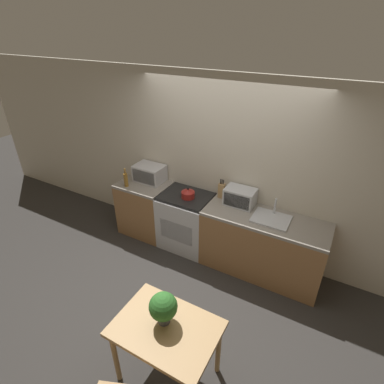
{
  "coord_description": "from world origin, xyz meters",
  "views": [
    {
      "loc": [
        1.49,
        -2.6,
        3.12
      ],
      "look_at": [
        -0.27,
        0.57,
        1.05
      ],
      "focal_mm": 28.0,
      "sensor_mm": 36.0,
      "label": 1
    }
  ],
  "objects_px": {
    "stove_range": "(186,221)",
    "dining_table": "(166,334)",
    "bottle": "(126,180)",
    "kettle": "(188,193)",
    "toaster_oven": "(240,197)",
    "microwave": "(149,173)"
  },
  "relations": [
    {
      "from": "bottle",
      "to": "dining_table",
      "type": "bearing_deg",
      "value": -42.65
    },
    {
      "from": "bottle",
      "to": "dining_table",
      "type": "height_order",
      "value": "bottle"
    },
    {
      "from": "stove_range",
      "to": "microwave",
      "type": "height_order",
      "value": "microwave"
    },
    {
      "from": "dining_table",
      "to": "toaster_oven",
      "type": "bearing_deg",
      "value": 92.73
    },
    {
      "from": "stove_range",
      "to": "microwave",
      "type": "distance_m",
      "value": 0.95
    },
    {
      "from": "stove_range",
      "to": "kettle",
      "type": "distance_m",
      "value": 0.52
    },
    {
      "from": "toaster_oven",
      "to": "dining_table",
      "type": "distance_m",
      "value": 2.06
    },
    {
      "from": "microwave",
      "to": "dining_table",
      "type": "height_order",
      "value": "microwave"
    },
    {
      "from": "bottle",
      "to": "toaster_oven",
      "type": "height_order",
      "value": "bottle"
    },
    {
      "from": "kettle",
      "to": "microwave",
      "type": "bearing_deg",
      "value": 168.68
    },
    {
      "from": "stove_range",
      "to": "dining_table",
      "type": "xyz_separation_m",
      "value": [
        0.87,
        -1.87,
        0.19
      ]
    },
    {
      "from": "bottle",
      "to": "dining_table",
      "type": "relative_size",
      "value": 0.32
    },
    {
      "from": "kettle",
      "to": "microwave",
      "type": "height_order",
      "value": "microwave"
    },
    {
      "from": "kettle",
      "to": "bottle",
      "type": "relative_size",
      "value": 0.65
    },
    {
      "from": "stove_range",
      "to": "microwave",
      "type": "xyz_separation_m",
      "value": [
        -0.74,
        0.12,
        0.58
      ]
    },
    {
      "from": "bottle",
      "to": "kettle",
      "type": "bearing_deg",
      "value": 9.29
    },
    {
      "from": "microwave",
      "to": "toaster_oven",
      "type": "bearing_deg",
      "value": 0.94
    },
    {
      "from": "toaster_oven",
      "to": "bottle",
      "type": "bearing_deg",
      "value": -168.59
    },
    {
      "from": "stove_range",
      "to": "bottle",
      "type": "xyz_separation_m",
      "value": [
        -0.95,
        -0.2,
        0.57
      ]
    },
    {
      "from": "microwave",
      "to": "bottle",
      "type": "bearing_deg",
      "value": -123.14
    },
    {
      "from": "dining_table",
      "to": "kettle",
      "type": "bearing_deg",
      "value": 113.93
    },
    {
      "from": "stove_range",
      "to": "bottle",
      "type": "relative_size",
      "value": 3.03
    }
  ]
}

